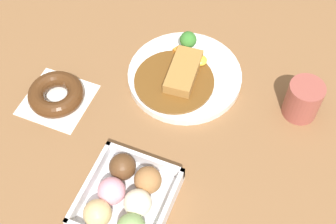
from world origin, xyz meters
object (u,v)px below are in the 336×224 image
at_px(coffee_mug, 303,100).
at_px(curry_plate, 184,74).
at_px(donut_box, 126,198).
at_px(chocolate_ring_donut, 56,95).

bearing_deg(coffee_mug, curry_plate, -88.20).
bearing_deg(curry_plate, coffee_mug, 91.80).
bearing_deg(curry_plate, donut_box, 1.65).
distance_m(curry_plate, coffee_mug, 0.26).
xyz_separation_m(curry_plate, donut_box, (0.32, 0.01, 0.01)).
bearing_deg(chocolate_ring_donut, curry_plate, 124.09).
distance_m(donut_box, chocolate_ring_donut, 0.29).
height_order(donut_box, coffee_mug, coffee_mug).
xyz_separation_m(curry_plate, coffee_mug, (-0.01, 0.26, 0.03)).
xyz_separation_m(donut_box, chocolate_ring_donut, (-0.16, -0.24, -0.01)).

